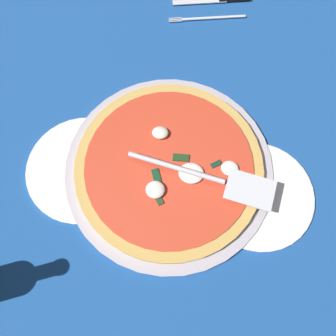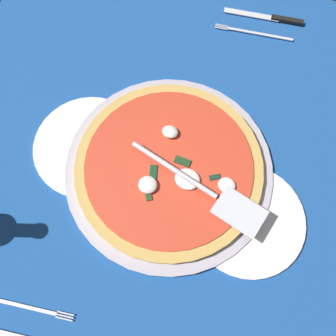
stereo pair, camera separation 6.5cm
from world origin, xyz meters
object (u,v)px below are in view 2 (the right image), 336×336
Objects in this scene: place_setting_far at (2,318)px; place_setting_near at (262,26)px; dinner_plate_left at (247,220)px; dinner_plate_right at (89,146)px; pizza_server at (204,189)px; pizza at (168,168)px.

place_setting_near is at bearing 63.17° from place_setting_far.
dinner_plate_right is (34.24, -2.99, 0.00)cm from dinner_plate_left.
pizza is at bearing 178.29° from pizza_server.
pizza_server is at bearing -9.10° from dinner_plate_left.
place_setting_far is (24.87, 32.83, -4.23)cm from pizza_server.
pizza_server reaches higher than pizza.
pizza_server reaches higher than dinner_plate_right.
pizza is (17.26, -3.64, 1.65)cm from dinner_plate_left.
pizza is at bearing -11.91° from dinner_plate_left.
dinner_plate_left is 34.37cm from dinner_plate_right.
pizza_server is 1.24× the size of place_setting_far.
dinner_plate_right is 1.01× the size of place_setting_far.
place_setting_far is (34.32, 31.31, -0.14)cm from dinner_plate_left.
dinner_plate_left is 46.03cm from place_setting_near.
dinner_plate_right is 48.65cm from place_setting_near.
dinner_plate_left is 0.98× the size of place_setting_far.
pizza is at bearing 55.05° from place_setting_far.
dinner_plate_left is 1.03× the size of place_setting_near.
dinner_plate_right is 0.61× the size of pizza.
place_setting_far is at bearing 63.99° from pizza.
place_setting_near is (-24.54, -42.01, -0.15)cm from dinner_plate_right.
pizza_server is (-24.79, 1.47, 4.09)cm from dinner_plate_right.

